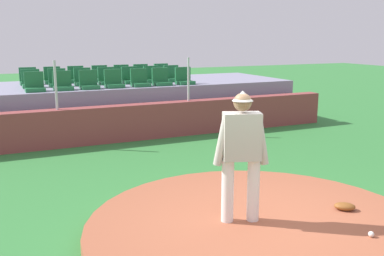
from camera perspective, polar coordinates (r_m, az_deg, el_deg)
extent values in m
plane|color=#307835|center=(6.21, 8.62, -13.64)|extent=(60.00, 60.00, 0.00)
cylinder|color=#9D5438|center=(6.17, 8.65, -12.86)|extent=(4.70, 4.70, 0.18)
cylinder|color=white|center=(5.97, 4.66, -8.15)|extent=(0.17, 0.17, 0.87)
cylinder|color=white|center=(6.03, 7.99, -8.00)|extent=(0.17, 0.17, 0.87)
cube|color=#B7B2A8|center=(5.79, 6.50, -1.08)|extent=(0.55, 0.41, 0.63)
cylinder|color=#B7B2A8|center=(5.75, 3.96, -1.49)|extent=(0.26, 0.19, 0.71)
cylinder|color=#B7B2A8|center=(5.85, 8.98, -1.38)|extent=(0.26, 0.18, 0.71)
sphere|color=#8C6647|center=(5.70, 6.61, 3.36)|extent=(0.24, 0.24, 0.24)
cone|color=#B7B2A8|center=(5.69, 6.63, 4.20)|extent=(0.35, 0.35, 0.13)
sphere|color=white|center=(6.08, 22.32, -12.68)|extent=(0.07, 0.07, 0.07)
ellipsoid|color=brown|center=(6.81, 19.28, -9.62)|extent=(0.36, 0.34, 0.11)
cube|color=brown|center=(11.47, -8.42, 0.70)|extent=(12.19, 0.40, 0.93)
cylinder|color=silver|center=(10.96, -17.34, 5.35)|extent=(0.06, 0.06, 1.18)
cylinder|color=silver|center=(11.91, -0.48, 6.37)|extent=(0.06, 0.06, 1.18)
cube|color=gray|center=(13.66, -11.23, 3.10)|extent=(11.41, 3.48, 1.27)
cube|color=#1E6437|center=(11.96, -19.76, 4.73)|extent=(0.48, 0.44, 0.10)
cube|color=#1E6437|center=(12.12, -19.93, 5.99)|extent=(0.48, 0.08, 0.40)
cube|color=#1E6437|center=(12.04, -16.41, 4.99)|extent=(0.48, 0.44, 0.10)
cube|color=#1E6437|center=(12.20, -16.61, 6.24)|extent=(0.48, 0.08, 0.40)
cube|color=#1E6437|center=(12.15, -13.18, 5.21)|extent=(0.48, 0.44, 0.10)
cube|color=#1E6437|center=(12.30, -13.41, 6.45)|extent=(0.48, 0.08, 0.40)
cube|color=#1E6437|center=(12.33, -10.04, 5.43)|extent=(0.48, 0.44, 0.10)
cube|color=#1E6437|center=(12.47, -10.30, 6.65)|extent=(0.48, 0.08, 0.40)
cube|color=#1E6437|center=(12.51, -6.69, 5.62)|extent=(0.48, 0.44, 0.10)
cube|color=#1E6437|center=(12.66, -6.97, 6.83)|extent=(0.48, 0.08, 0.40)
cube|color=#1E6437|center=(12.74, -3.90, 5.79)|extent=(0.48, 0.44, 0.10)
cube|color=#1E6437|center=(12.88, -4.21, 6.97)|extent=(0.48, 0.08, 0.40)
cube|color=#1E6437|center=(13.00, -0.90, 5.93)|extent=(0.48, 0.44, 0.10)
cube|color=#1E6437|center=(13.14, -1.22, 7.09)|extent=(0.48, 0.08, 0.40)
cube|color=#1E6437|center=(12.88, -20.16, 5.16)|extent=(0.48, 0.44, 0.10)
cube|color=#1E6437|center=(13.04, -20.30, 6.33)|extent=(0.48, 0.08, 0.40)
cube|color=#1E6437|center=(12.96, -17.03, 5.40)|extent=(0.48, 0.44, 0.10)
cube|color=#1E6437|center=(13.11, -17.21, 6.56)|extent=(0.48, 0.08, 0.40)
cube|color=#1E6437|center=(13.07, -13.92, 5.62)|extent=(0.48, 0.44, 0.10)
cube|color=#1E6437|center=(13.22, -14.13, 6.77)|extent=(0.48, 0.08, 0.40)
cube|color=#1E6437|center=(13.23, -10.94, 5.82)|extent=(0.48, 0.44, 0.10)
cube|color=#1E6437|center=(13.38, -11.17, 6.96)|extent=(0.48, 0.08, 0.40)
cube|color=#1E6437|center=(13.36, -7.93, 5.98)|extent=(0.48, 0.44, 0.10)
cube|color=#1E6437|center=(13.51, -8.18, 7.10)|extent=(0.48, 0.08, 0.40)
cube|color=#1E6437|center=(13.60, -5.12, 6.15)|extent=(0.48, 0.44, 0.10)
cube|color=#1E6437|center=(13.75, -5.39, 7.25)|extent=(0.48, 0.08, 0.40)
cube|color=#1E6437|center=(13.85, -2.47, 6.29)|extent=(0.48, 0.44, 0.10)
cube|color=#1E6437|center=(13.99, -2.76, 7.37)|extent=(0.48, 0.08, 0.40)
cube|color=#1E6437|center=(13.74, -20.49, 5.51)|extent=(0.48, 0.44, 0.10)
cube|color=#1E6437|center=(13.89, -20.63, 6.60)|extent=(0.48, 0.08, 0.40)
cube|color=#1E6437|center=(13.83, -17.62, 5.74)|extent=(0.48, 0.44, 0.10)
cube|color=#1E6437|center=(13.99, -17.78, 6.82)|extent=(0.48, 0.08, 0.40)
cube|color=#1E6437|center=(13.94, -14.76, 5.95)|extent=(0.48, 0.44, 0.10)
cube|color=#1E6437|center=(14.10, -14.94, 7.02)|extent=(0.48, 0.08, 0.40)
cube|color=#1E6437|center=(14.08, -11.77, 6.14)|extent=(0.48, 0.44, 0.10)
cube|color=#1E6437|center=(14.24, -11.98, 7.20)|extent=(0.48, 0.08, 0.40)
cube|color=#1E6437|center=(14.26, -8.99, 6.31)|extent=(0.48, 0.44, 0.10)
cube|color=#1E6437|center=(14.41, -9.22, 7.36)|extent=(0.48, 0.08, 0.40)
cube|color=#1E6437|center=(14.45, -6.48, 6.45)|extent=(0.48, 0.44, 0.10)
cube|color=#1E6437|center=(14.60, -6.73, 7.49)|extent=(0.48, 0.08, 0.40)
cube|color=#1E6437|center=(14.70, -3.81, 6.59)|extent=(0.48, 0.44, 0.10)
cube|color=#1E6437|center=(14.85, -4.07, 7.61)|extent=(0.48, 0.08, 0.40)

